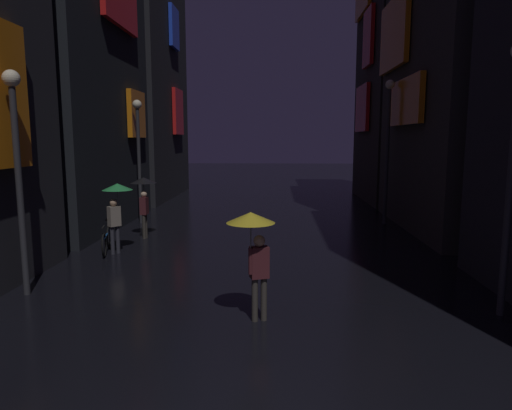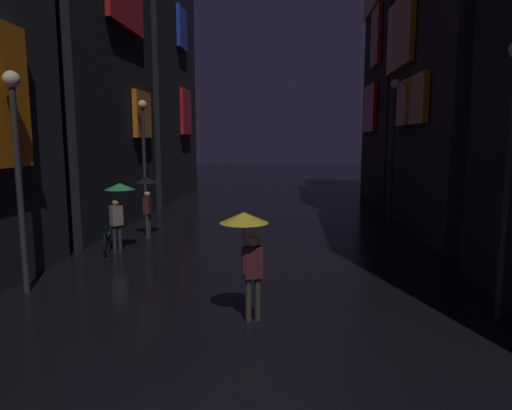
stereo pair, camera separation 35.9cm
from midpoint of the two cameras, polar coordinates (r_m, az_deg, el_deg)
The scene contains 8 objects.
building_right_far at distance 27.21m, azimuth 17.61°, elevation 16.73°, with size 4.25×7.15×15.22m.
pedestrian_midstreet_centre_green at distance 14.36m, azimuth -17.74°, elevation 0.77°, with size 0.90×0.90×2.12m.
pedestrian_far_right_yellow at distance 8.44m, azimuth -1.53°, elevation -3.89°, with size 0.90×0.90×2.12m.
pedestrian_foreground_right_black at distance 16.34m, azimuth -14.46°, elevation 1.77°, with size 0.90×0.90×2.12m.
bicycle_parked_at_storefront at distance 14.71m, azimuth -18.85°, elevation -4.17°, with size 0.48×1.79×0.96m.
streetlamp_left_near at distance 11.15m, azimuth -28.54°, elevation 5.50°, with size 0.36×0.36×4.88m.
streetlamp_right_far at distance 19.05m, azimuth 15.64°, elevation 8.35°, with size 0.36×0.36×5.74m.
streetlamp_left_far at distance 19.17m, azimuth -15.00°, elevation 7.14°, with size 0.36×0.36×4.98m.
Camera 1 is at (0.55, -4.47, 3.45)m, focal length 32.00 mm.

